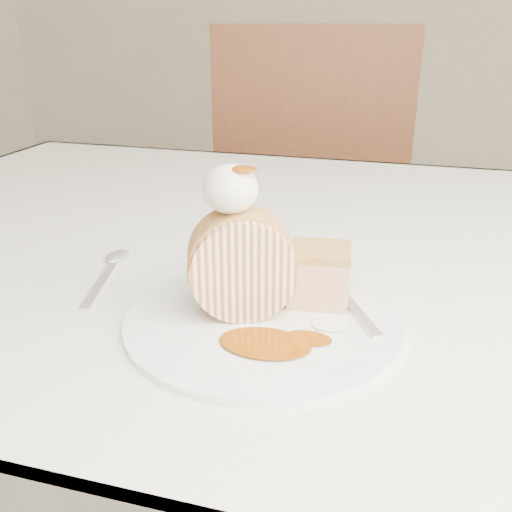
# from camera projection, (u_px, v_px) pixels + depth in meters

# --- Properties ---
(table) EXTENTS (1.40, 0.90, 0.75)m
(table) POSITION_uv_depth(u_px,v_px,m) (313.00, 302.00, 0.76)
(table) COLOR silver
(table) RESTS_ON ground
(chair_far) EXTENTS (0.54, 0.54, 1.00)m
(chair_far) POSITION_uv_depth(u_px,v_px,m) (310.00, 194.00, 1.54)
(chair_far) COLOR brown
(chair_far) RESTS_ON ground
(plate) EXTENTS (0.28, 0.28, 0.01)m
(plate) POSITION_uv_depth(u_px,v_px,m) (264.00, 319.00, 0.52)
(plate) COLOR white
(plate) RESTS_ON table
(roulade_slice) EXTENTS (0.11, 0.08, 0.09)m
(roulade_slice) POSITION_uv_depth(u_px,v_px,m) (242.00, 264.00, 0.51)
(roulade_slice) COLOR #FFE5B1
(roulade_slice) RESTS_ON plate
(cake_chunk) EXTENTS (0.06, 0.06, 0.05)m
(cake_chunk) POSITION_uv_depth(u_px,v_px,m) (319.00, 278.00, 0.54)
(cake_chunk) COLOR tan
(cake_chunk) RESTS_ON plate
(whipped_cream) EXTENTS (0.05, 0.05, 0.04)m
(whipped_cream) POSITION_uv_depth(u_px,v_px,m) (230.00, 189.00, 0.49)
(whipped_cream) COLOR white
(whipped_cream) RESTS_ON roulade_slice
(caramel_drizzle) EXTENTS (0.02, 0.02, 0.01)m
(caramel_drizzle) POSITION_uv_depth(u_px,v_px,m) (244.00, 163.00, 0.48)
(caramel_drizzle) COLOR #813B05
(caramel_drizzle) RESTS_ON whipped_cream
(caramel_pool) EXTENTS (0.08, 0.06, 0.00)m
(caramel_pool) POSITION_uv_depth(u_px,v_px,m) (265.00, 343.00, 0.48)
(caramel_pool) COLOR #813B05
(caramel_pool) RESTS_ON plate
(fork) EXTENTS (0.09, 0.14, 0.00)m
(fork) POSITION_uv_depth(u_px,v_px,m) (354.00, 308.00, 0.53)
(fork) COLOR silver
(fork) RESTS_ON plate
(spoon) EXTENTS (0.06, 0.14, 0.00)m
(spoon) POSITION_uv_depth(u_px,v_px,m) (100.00, 285.00, 0.59)
(spoon) COLOR silver
(spoon) RESTS_ON table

